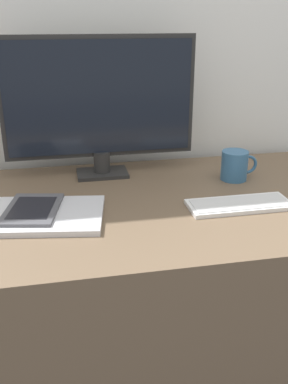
{
  "coord_description": "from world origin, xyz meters",
  "views": [
    {
      "loc": [
        -0.2,
        -0.97,
        1.21
      ],
      "look_at": [
        0.0,
        0.07,
        0.77
      ],
      "focal_mm": 40.0,
      "sensor_mm": 36.0,
      "label": 1
    }
  ],
  "objects_px": {
    "laptop": "(43,215)",
    "coffee_mug": "(235,165)",
    "keyboard": "(240,204)",
    "monitor": "(99,104)",
    "ereader": "(32,209)"
  },
  "relations": [
    {
      "from": "ereader",
      "to": "keyboard",
      "type": "bearing_deg",
      "value": -5.1
    },
    {
      "from": "ereader",
      "to": "coffee_mug",
      "type": "xyz_separation_m",
      "value": [
        0.64,
        0.16,
        0.03
      ]
    },
    {
      "from": "monitor",
      "to": "keyboard",
      "type": "height_order",
      "value": "monitor"
    },
    {
      "from": "laptop",
      "to": "ereader",
      "type": "distance_m",
      "value": 0.03
    },
    {
      "from": "monitor",
      "to": "ereader",
      "type": "bearing_deg",
      "value": -127.25
    },
    {
      "from": "keyboard",
      "to": "monitor",
      "type": "bearing_deg",
      "value": 136.33
    },
    {
      "from": "keyboard",
      "to": "ereader",
      "type": "distance_m",
      "value": 0.57
    },
    {
      "from": "ereader",
      "to": "monitor",
      "type": "bearing_deg",
      "value": 52.75
    },
    {
      "from": "laptop",
      "to": "keyboard",
      "type": "bearing_deg",
      "value": -3.57
    },
    {
      "from": "keyboard",
      "to": "coffee_mug",
      "type": "distance_m",
      "value": 0.22
    },
    {
      "from": "laptop",
      "to": "coffee_mug",
      "type": "xyz_separation_m",
      "value": [
        0.61,
        0.17,
        0.04
      ]
    },
    {
      "from": "keyboard",
      "to": "laptop",
      "type": "relative_size",
      "value": 0.84
    },
    {
      "from": "coffee_mug",
      "to": "laptop",
      "type": "bearing_deg",
      "value": -164.01
    },
    {
      "from": "ereader",
      "to": "coffee_mug",
      "type": "distance_m",
      "value": 0.66
    },
    {
      "from": "ereader",
      "to": "coffee_mug",
      "type": "bearing_deg",
      "value": 13.94
    }
  ]
}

